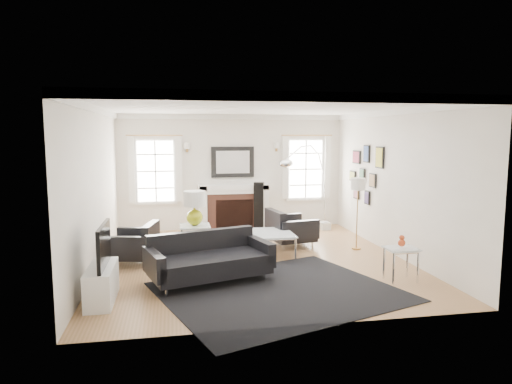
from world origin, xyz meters
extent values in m
plane|color=olive|center=(0.00, 0.00, 0.00)|extent=(6.00, 6.00, 0.00)
cube|color=beige|center=(0.00, 3.00, 1.40)|extent=(5.50, 0.04, 2.80)
cube|color=beige|center=(0.00, -3.00, 1.40)|extent=(5.50, 0.04, 2.80)
cube|color=beige|center=(-2.75, 0.00, 1.40)|extent=(0.04, 6.00, 2.80)
cube|color=beige|center=(2.75, 0.00, 1.40)|extent=(0.04, 6.00, 2.80)
cube|color=white|center=(0.00, 0.00, 2.80)|extent=(5.50, 6.00, 0.02)
cube|color=white|center=(0.00, 0.00, 2.74)|extent=(5.50, 6.00, 0.12)
cube|color=white|center=(-0.75, 2.80, 0.55)|extent=(0.18, 0.38, 1.10)
cube|color=white|center=(0.75, 2.80, 0.55)|extent=(0.18, 0.38, 1.10)
cube|color=white|center=(0.00, 2.80, 1.05)|extent=(1.70, 0.38, 0.12)
cube|color=white|center=(0.00, 2.80, 0.95)|extent=(1.50, 0.34, 0.10)
cube|color=brown|center=(0.00, 2.82, 0.45)|extent=(1.30, 0.30, 0.90)
cube|color=black|center=(0.00, 2.72, 0.38)|extent=(0.90, 0.10, 0.76)
cube|color=brown|center=(0.00, 2.55, 0.02)|extent=(1.70, 0.50, 0.04)
cube|color=black|center=(0.00, 2.96, 1.65)|extent=(1.05, 0.06, 0.75)
cube|color=white|center=(0.00, 2.92, 1.65)|extent=(0.82, 0.02, 0.55)
cube|color=white|center=(-1.85, 2.97, 1.45)|extent=(1.00, 0.05, 1.60)
cube|color=white|center=(-1.85, 2.94, 1.45)|extent=(0.84, 0.02, 1.44)
cube|color=white|center=(-2.40, 2.87, 1.50)|extent=(0.14, 0.05, 1.55)
cube|color=white|center=(-1.30, 2.87, 1.50)|extent=(0.14, 0.05, 1.55)
cube|color=white|center=(1.85, 2.97, 1.45)|extent=(1.00, 0.05, 1.60)
cube|color=white|center=(1.85, 2.94, 1.45)|extent=(0.84, 0.02, 1.44)
cube|color=white|center=(1.30, 2.87, 1.50)|extent=(0.14, 0.05, 1.55)
cube|color=white|center=(2.40, 2.87, 1.50)|extent=(0.14, 0.05, 1.55)
cube|color=black|center=(2.72, 0.60, 1.85)|extent=(0.03, 0.34, 0.44)
cube|color=gold|center=(2.70, 0.60, 1.85)|extent=(0.01, 0.29, 0.39)
cube|color=black|center=(2.72, 1.25, 1.90)|extent=(0.03, 0.28, 0.38)
cube|color=#334B8C|center=(2.70, 1.25, 1.90)|extent=(0.01, 0.23, 0.33)
cube|color=black|center=(2.72, 1.80, 1.80)|extent=(0.03, 0.40, 0.30)
cube|color=#902C40|center=(2.70, 1.80, 1.80)|extent=(0.01, 0.35, 0.25)
cube|color=black|center=(2.72, 0.90, 1.35)|extent=(0.03, 0.30, 0.30)
cube|color=olive|center=(2.70, 0.90, 1.35)|extent=(0.01, 0.25, 0.25)
cube|color=black|center=(2.72, 1.45, 1.40)|extent=(0.03, 0.26, 0.34)
cube|color=#447251|center=(2.70, 1.45, 1.40)|extent=(0.01, 0.21, 0.29)
cube|color=black|center=(2.72, 2.00, 1.35)|extent=(0.03, 0.32, 0.24)
cube|color=#9C9C43|center=(2.70, 2.00, 1.35)|extent=(0.01, 0.27, 0.19)
cube|color=black|center=(2.72, 1.15, 0.95)|extent=(0.03, 0.24, 0.30)
cube|color=#3E2D5B|center=(2.70, 1.15, 0.95)|extent=(0.01, 0.19, 0.25)
cube|color=black|center=(2.72, 1.75, 0.95)|extent=(0.03, 0.28, 0.22)
cube|color=#8C515F|center=(2.70, 1.75, 0.95)|extent=(0.01, 0.23, 0.17)
cube|color=white|center=(-2.45, -1.70, 0.25)|extent=(0.35, 1.00, 0.50)
cube|color=black|center=(-2.40, -1.70, 0.80)|extent=(0.05, 1.00, 0.58)
cube|color=black|center=(0.07, -1.78, 0.01)|extent=(3.99, 3.65, 0.01)
cube|color=black|center=(-0.90, -1.13, 0.28)|extent=(1.98, 1.34, 0.30)
cube|color=black|center=(-1.01, -0.76, 0.50)|extent=(1.78, 0.66, 0.50)
cube|color=black|center=(-1.75, -1.39, 0.40)|extent=(0.38, 0.86, 0.38)
cube|color=black|center=(-0.05, -0.87, 0.40)|extent=(0.38, 0.86, 0.38)
cube|color=black|center=(-2.20, 0.21, 0.27)|extent=(0.93, 0.93, 0.29)
cube|color=black|center=(-1.86, 0.14, 0.49)|extent=(0.30, 0.79, 0.49)
cube|color=black|center=(-2.11, 0.59, 0.39)|extent=(0.79, 0.29, 0.37)
cube|color=black|center=(-2.29, -0.17, 0.39)|extent=(0.79, 0.29, 0.37)
cube|color=black|center=(0.97, 0.95, 0.29)|extent=(0.95, 0.95, 0.31)
cube|color=black|center=(0.61, 0.88, 0.51)|extent=(0.29, 0.83, 0.51)
cube|color=black|center=(1.04, 0.55, 0.41)|extent=(0.83, 0.27, 0.39)
cube|color=black|center=(0.90, 1.35, 0.41)|extent=(0.83, 0.27, 0.39)
cube|color=silver|center=(0.29, 0.30, 0.43)|extent=(1.00, 1.00, 0.02)
cylinder|color=silver|center=(-0.17, -0.16, 0.22)|extent=(0.04, 0.04, 0.44)
cylinder|color=silver|center=(0.75, -0.16, 0.22)|extent=(0.04, 0.04, 0.44)
cylinder|color=silver|center=(-0.17, 0.76, 0.22)|extent=(0.04, 0.04, 0.44)
cylinder|color=silver|center=(0.75, 0.76, 0.22)|extent=(0.04, 0.04, 0.44)
cube|color=silver|center=(-1.06, 0.38, 0.61)|extent=(0.56, 0.56, 0.02)
cylinder|color=silver|center=(-1.30, 0.14, 0.31)|extent=(0.04, 0.04, 0.62)
cylinder|color=silver|center=(-0.82, 0.14, 0.31)|extent=(0.04, 0.04, 0.62)
cylinder|color=silver|center=(-1.30, 0.62, 0.31)|extent=(0.04, 0.04, 0.62)
cylinder|color=silver|center=(-0.82, 0.62, 0.31)|extent=(0.04, 0.04, 0.62)
cube|color=silver|center=(2.09, -1.61, 0.53)|extent=(0.49, 0.41, 0.02)
cylinder|color=silver|center=(1.88, -1.77, 0.27)|extent=(0.04, 0.04, 0.54)
cylinder|color=silver|center=(2.29, -1.77, 0.27)|extent=(0.04, 0.04, 0.54)
cylinder|color=silver|center=(1.88, -1.44, 0.27)|extent=(0.04, 0.04, 0.54)
cylinder|color=silver|center=(2.29, -1.44, 0.27)|extent=(0.04, 0.04, 0.54)
sphere|color=#AEB416|center=(-1.06, 0.38, 0.77)|extent=(0.31, 0.31, 0.31)
cylinder|color=#AEB416|center=(-1.06, 0.38, 0.92)|extent=(0.04, 0.04, 0.12)
cylinder|color=white|center=(-1.06, 0.38, 1.13)|extent=(0.41, 0.41, 0.29)
sphere|color=#B93C17|center=(2.09, -1.61, 0.62)|extent=(0.12, 0.12, 0.12)
sphere|color=#B93C17|center=(2.09, -1.61, 0.70)|extent=(0.08, 0.08, 0.08)
cube|color=silver|center=(2.20, 2.45, 0.09)|extent=(0.22, 0.36, 0.18)
ellipsoid|color=silver|center=(0.94, 1.38, 1.70)|extent=(0.30, 0.30, 0.18)
cylinder|color=#AD7D3C|center=(2.20, 0.45, 0.01)|extent=(0.18, 0.18, 0.03)
cylinder|color=#AD7D3C|center=(2.20, 0.45, 0.64)|extent=(0.02, 0.02, 1.29)
cylinder|color=white|center=(2.20, 0.45, 1.33)|extent=(0.29, 0.29, 0.24)
cube|color=black|center=(0.59, 2.65, 0.58)|extent=(0.29, 0.29, 1.17)
camera|label=1|loc=(-1.44, -8.11, 2.31)|focal=32.00mm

